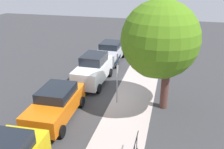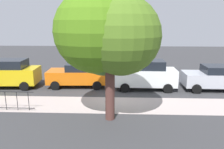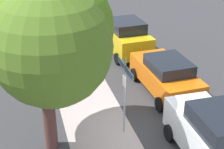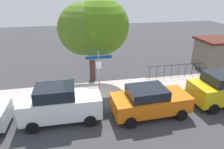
{
  "view_description": "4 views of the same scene",
  "coord_description": "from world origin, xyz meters",
  "px_view_note": "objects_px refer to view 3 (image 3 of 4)",
  "views": [
    {
      "loc": [
        13.03,
        3.33,
        7.35
      ],
      "look_at": [
        0.58,
        0.15,
        1.95
      ],
      "focal_mm": 38.36,
      "sensor_mm": 36.0,
      "label": 1
    },
    {
      "loc": [
        -0.31,
        13.43,
        4.76
      ],
      "look_at": [
        0.2,
        0.65,
        1.67
      ],
      "focal_mm": 35.4,
      "sensor_mm": 36.0,
      "label": 2
    },
    {
      "loc": [
        -9.97,
        3.79,
        7.94
      ],
      "look_at": [
        1.23,
        0.63,
        2.1
      ],
      "focal_mm": 54.36,
      "sensor_mm": 36.0,
      "label": 3
    },
    {
      "loc": [
        -1.27,
        -11.68,
        6.79
      ],
      "look_at": [
        1.22,
        0.41,
        1.49
      ],
      "focal_mm": 32.22,
      "sensor_mm": 36.0,
      "label": 4
    }
  ],
  "objects_px": {
    "car_orange": "(166,75)",
    "car_yellow": "(125,36)",
    "street_sign": "(125,82)",
    "shade_tree": "(55,39)",
    "car_white": "(214,137)",
    "utility_shed": "(20,21)"
  },
  "relations": [
    {
      "from": "car_white",
      "to": "utility_shed",
      "type": "xyz_separation_m",
      "value": [
        13.57,
        5.73,
        0.31
      ]
    },
    {
      "from": "car_orange",
      "to": "utility_shed",
      "type": "relative_size",
      "value": 1.49
    },
    {
      "from": "utility_shed",
      "to": "car_orange",
      "type": "bearing_deg",
      "value": -144.21
    },
    {
      "from": "car_white",
      "to": "car_orange",
      "type": "xyz_separation_m",
      "value": [
        4.96,
        -0.48,
        -0.15
      ]
    },
    {
      "from": "car_white",
      "to": "street_sign",
      "type": "bearing_deg",
      "value": 44.09
    },
    {
      "from": "street_sign",
      "to": "utility_shed",
      "type": "xyz_separation_m",
      "value": [
        11.11,
        3.4,
        -0.86
      ]
    },
    {
      "from": "shade_tree",
      "to": "car_white",
      "type": "xyz_separation_m",
      "value": [
        -2.51,
        -4.72,
        -3.05
      ]
    },
    {
      "from": "car_white",
      "to": "car_orange",
      "type": "relative_size",
      "value": 0.97
    },
    {
      "from": "street_sign",
      "to": "car_orange",
      "type": "distance_m",
      "value": 3.98
    },
    {
      "from": "shade_tree",
      "to": "utility_shed",
      "type": "height_order",
      "value": "shade_tree"
    },
    {
      "from": "car_orange",
      "to": "car_yellow",
      "type": "bearing_deg",
      "value": 1.79
    },
    {
      "from": "street_sign",
      "to": "car_yellow",
      "type": "height_order",
      "value": "street_sign"
    },
    {
      "from": "shade_tree",
      "to": "car_white",
      "type": "distance_m",
      "value": 6.15
    },
    {
      "from": "shade_tree",
      "to": "car_yellow",
      "type": "relative_size",
      "value": 1.44
    },
    {
      "from": "car_white",
      "to": "shade_tree",
      "type": "bearing_deg",
      "value": 62.68
    },
    {
      "from": "car_yellow",
      "to": "car_orange",
      "type": "bearing_deg",
      "value": -179.11
    },
    {
      "from": "car_white",
      "to": "car_yellow",
      "type": "distance_m",
      "value": 10.03
    },
    {
      "from": "street_sign",
      "to": "shade_tree",
      "type": "distance_m",
      "value": 3.04
    },
    {
      "from": "street_sign",
      "to": "car_orange",
      "type": "relative_size",
      "value": 0.71
    },
    {
      "from": "car_orange",
      "to": "car_yellow",
      "type": "distance_m",
      "value": 5.09
    },
    {
      "from": "car_white",
      "to": "car_yellow",
      "type": "bearing_deg",
      "value": -0.07
    },
    {
      "from": "street_sign",
      "to": "car_orange",
      "type": "height_order",
      "value": "street_sign"
    }
  ]
}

